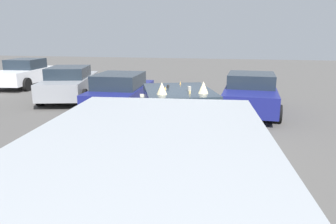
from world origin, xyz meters
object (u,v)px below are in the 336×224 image
at_px(art_car_decorated, 179,118).
at_px(parked_sedan_behind_left, 70,83).
at_px(parked_sedan_far_right, 250,93).
at_px(parked_sedan_far_left, 121,91).
at_px(parked_sedan_row_back_center, 24,73).

xyz_separation_m(art_car_decorated, parked_sedan_behind_left, (5.04, 5.73, -0.02)).
bearing_deg(parked_sedan_behind_left, parked_sedan_far_right, -110.83).
bearing_deg(parked_sedan_far_left, parked_sedan_far_right, -84.97).
height_order(parked_sedan_far_right, parked_sedan_far_left, parked_sedan_far_right).
bearing_deg(parked_sedan_far_right, parked_sedan_far_left, -79.71).
height_order(parked_sedan_row_back_center, parked_sedan_far_right, parked_sedan_row_back_center).
xyz_separation_m(parked_sedan_row_back_center, parked_sedan_far_left, (-4.10, -7.00, -0.04)).
distance_m(art_car_decorated, parked_sedan_far_left, 4.56).
bearing_deg(parked_sedan_far_left, parked_sedan_row_back_center, 57.52).
xyz_separation_m(art_car_decorated, parked_sedan_row_back_center, (7.66, 9.85, 0.00)).
bearing_deg(parked_sedan_far_left, art_car_decorated, -143.45).
relative_size(art_car_decorated, parked_sedan_behind_left, 1.02).
bearing_deg(parked_sedan_behind_left, parked_sedan_far_left, -131.52).
bearing_deg(parked_sedan_far_left, parked_sedan_behind_left, 60.62).
relative_size(parked_sedan_far_right, parked_sedan_behind_left, 0.89).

